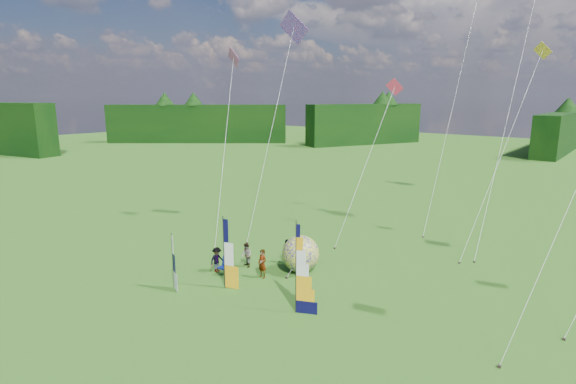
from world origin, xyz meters
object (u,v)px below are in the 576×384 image
Objects in this scene: side_banner_far at (173,262)px; camp_chair at (224,266)px; side_banner_left at (224,254)px; spectator_a at (262,264)px; spectator_d at (287,251)px; spectator_b at (246,255)px; bol_inflatable at (301,254)px; feather_banner_main at (296,269)px; spectator_c at (217,260)px; kite_whale at (511,95)px.

camp_chair is (0.82, 2.96, -0.97)m from side_banner_far.
side_banner_left is 3.64× the size of camp_chair.
spectator_d is at bearing 102.51° from spectator_a.
spectator_b is (-1.85, 0.60, -0.09)m from spectator_a.
spectator_b is (-3.02, -1.51, -0.36)m from bol_inflatable.
feather_banner_main is 4.86m from spectator_a.
kite_whale reaches higher than spectator_c.
camp_chair is at bearing -71.35° from spectator_b.
feather_banner_main reaches higher than camp_chair.
feather_banner_main is at bearing 156.01° from spectator_d.
spectator_d is (0.34, 5.00, -1.18)m from side_banner_left.
feather_banner_main is at bearing -23.13° from spectator_a.
spectator_d reaches higher than camp_chair.
spectator_b is 0.99× the size of spectator_c.
kite_whale reaches higher than spectator_b.
bol_inflatable is at bearing 65.65° from spectator_a.
bol_inflatable is at bearing -95.66° from kite_whale.
side_banner_left is 5.15m from spectator_d.
bol_inflatable is at bearing -177.97° from spectator_d.
spectator_a is at bearing -67.74° from spectator_c.
kite_whale is (7.48, 13.92, 9.25)m from bol_inflatable.
side_banner_far is 1.78× the size of spectator_a.
spectator_c is at bearing 164.09° from camp_chair.
kite_whale is (4.53, 18.20, 8.13)m from feather_banner_main.
spectator_a is 1.11× the size of spectator_c.
spectator_d is 0.07× the size of kite_whale.
spectator_b is at bearing -101.63° from kite_whale.
bol_inflatable is 1.31× the size of spectator_a.
spectator_c is at bearing -101.03° from kite_whale.
spectator_a is 1.94m from spectator_b.
spectator_d is at bearing 107.91° from feather_banner_main.
feather_banner_main is 6.45m from camp_chair.
feather_banner_main is 0.22× the size of kite_whale.
bol_inflatable is (-2.95, 4.28, -1.12)m from feather_banner_main.
camp_chair is (0.68, -0.09, -0.23)m from spectator_c.
side_banner_left reaches higher than spectator_c.
spectator_b is 20.99m from kite_whale.
feather_banner_main is at bearing -81.39° from kite_whale.
spectator_d is at bearing -101.53° from kite_whale.
kite_whale is at bearing 45.73° from side_banner_left.
spectator_d is at bearing 91.95° from side_banner_far.
bol_inflatable is at bearing -49.62° from spectator_c.
spectator_a is at bearing 127.50° from feather_banner_main.
kite_whale is at bearing 66.32° from spectator_a.
spectator_c is at bearing -140.90° from bol_inflatable.
side_banner_left is 2.56× the size of spectator_c.
spectator_a is 20.55m from kite_whale.
bol_inflatable is 3.39m from spectator_b.
bol_inflatable is 4.57m from camp_chair.
feather_banner_main is 2.64× the size of spectator_a.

